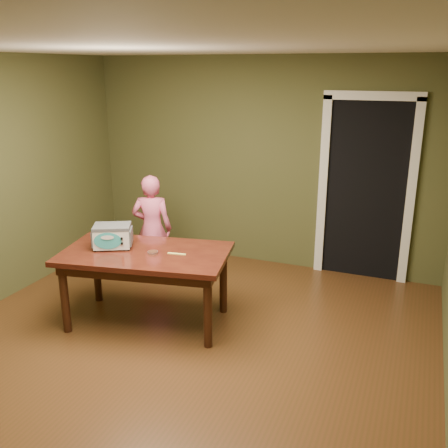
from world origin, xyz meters
The scene contains 8 objects.
floor centered at (0.00, 0.00, 0.00)m, with size 5.00×5.00×0.00m, color #512D17.
room_shell centered at (0.00, 0.00, 1.71)m, with size 4.52×5.02×2.61m.
doorway centered at (1.30, 2.78, 1.06)m, with size 1.10×0.66×2.25m.
dining_table centered at (-0.51, 0.49, 0.65)m, with size 1.74×1.18×0.75m.
toy_oven centered at (-0.86, 0.46, 0.88)m, with size 0.44×0.38×0.23m.
baking_pan centered at (-0.41, 0.47, 0.76)m, with size 0.10×0.10×0.02m.
spatula centered at (-0.19, 0.53, 0.75)m, with size 0.18×0.03×0.01m, color #FBF46D.
child centered at (-0.97, 1.42, 0.64)m, with size 0.47×0.31×1.28m, color #F0638C.
Camera 1 is at (1.90, -3.41, 2.45)m, focal length 40.00 mm.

